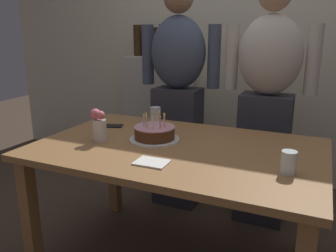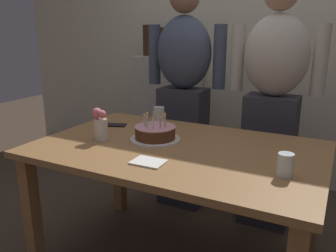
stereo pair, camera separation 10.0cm
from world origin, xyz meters
TOP-DOWN VIEW (x-y plane):
  - back_wall at (0.00, 1.55)m, footprint 5.20×0.10m
  - dining_table at (0.00, 0.00)m, footprint 1.50×0.96m
  - birthday_cake at (-0.15, 0.04)m, footprint 0.28×0.28m
  - water_glass_near at (0.57, -0.14)m, footprint 0.07×0.07m
  - water_glass_far at (-0.31, 0.36)m, footprint 0.07×0.07m
  - cell_phone at (-0.54, 0.18)m, footprint 0.16×0.12m
  - napkin_stack at (-0.01, -0.28)m, footprint 0.16×0.12m
  - flower_vase at (-0.43, -0.10)m, footprint 0.09×0.07m
  - person_man_bearded at (-0.31, 0.74)m, footprint 0.61×0.27m
  - person_woman_cardigan at (0.34, 0.74)m, footprint 0.61×0.27m
  - shelf_cabinet at (-0.75, 1.33)m, footprint 0.60×0.30m

SIDE VIEW (x-z plane):
  - shelf_cabinet at x=-0.75m, z-range -0.12..1.27m
  - dining_table at x=0.00m, z-range 0.27..1.01m
  - cell_phone at x=-0.54m, z-range 0.74..0.75m
  - napkin_stack at x=-0.01m, z-range 0.74..0.75m
  - birthday_cake at x=-0.15m, z-range 0.70..0.86m
  - water_glass_near at x=0.57m, z-range 0.74..0.84m
  - water_glass_far at x=-0.31m, z-range 0.74..0.85m
  - flower_vase at x=-0.43m, z-range 0.74..0.92m
  - person_man_bearded at x=-0.31m, z-range 0.04..1.70m
  - person_woman_cardigan at x=0.34m, z-range 0.04..1.70m
  - back_wall at x=0.00m, z-range 0.00..2.60m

